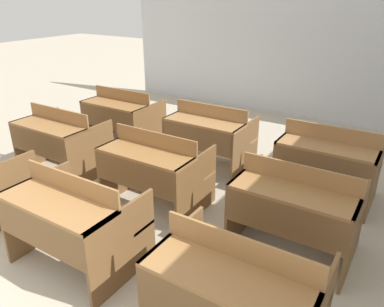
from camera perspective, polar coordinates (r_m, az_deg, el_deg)
name	(u,v)px	position (r m, az deg, el deg)	size (l,w,h in m)	color
wall_back	(288,36)	(7.46, 14.46, 16.91)	(6.87, 0.06, 2.97)	silver
bench_front_center	(74,218)	(3.42, -17.57, -9.41)	(1.07, 0.79, 0.88)	brown
bench_front_right	(236,291)	(2.62, 6.68, -20.08)	(1.07, 0.79, 0.88)	brown
bench_second_left	(61,139)	(5.23, -19.40, 2.05)	(1.07, 0.79, 0.88)	brown
bench_second_center	(155,168)	(4.16, -5.72, -2.21)	(1.07, 0.79, 0.88)	brown
bench_second_right	(295,208)	(3.54, 15.46, -7.96)	(1.07, 0.79, 0.88)	brown
bench_third_left	(122,116)	(5.97, -10.57, 5.65)	(1.07, 0.79, 0.88)	brown
bench_third_center	(209,135)	(5.09, 2.65, 2.87)	(1.07, 0.79, 0.88)	brown
bench_third_right	(327,161)	(4.57, 19.94, -1.11)	(1.07, 0.79, 0.88)	brown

